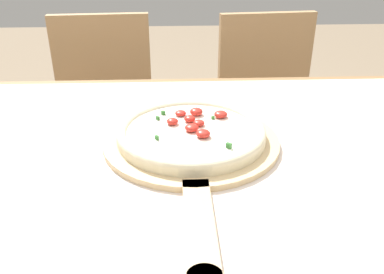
% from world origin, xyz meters
% --- Properties ---
extents(dining_table, '(1.37, 1.01, 0.77)m').
position_xyz_m(dining_table, '(0.00, 0.00, 0.67)').
color(dining_table, olive).
rests_on(dining_table, ground_plane).
extents(towel_cloth, '(1.29, 0.93, 0.00)m').
position_xyz_m(towel_cloth, '(0.00, 0.00, 0.77)').
color(towel_cloth, silver).
rests_on(towel_cloth, dining_table).
extents(pizza_peel, '(0.36, 0.58, 0.01)m').
position_xyz_m(pizza_peel, '(-0.03, 0.05, 0.78)').
color(pizza_peel, '#D6B784').
rests_on(pizza_peel, towel_cloth).
extents(pizza, '(0.30, 0.30, 0.03)m').
position_xyz_m(pizza, '(-0.03, 0.08, 0.80)').
color(pizza, beige).
rests_on(pizza, pizza_peel).
extents(chair_left, '(0.43, 0.43, 0.89)m').
position_xyz_m(chair_left, '(-0.34, 0.84, 0.51)').
color(chair_left, tan).
rests_on(chair_left, ground_plane).
extents(chair_right, '(0.44, 0.44, 0.89)m').
position_xyz_m(chair_right, '(0.32, 0.84, 0.51)').
color(chair_right, tan).
rests_on(chair_right, ground_plane).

